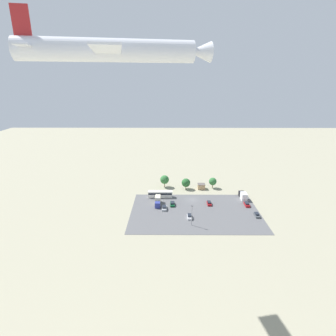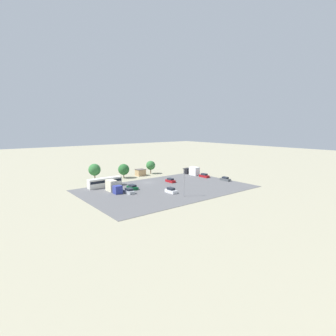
{
  "view_description": "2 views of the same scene",
  "coord_description": "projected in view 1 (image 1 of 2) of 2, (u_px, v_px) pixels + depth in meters",
  "views": [
    {
      "loc": [
        10.85,
        111.59,
        52.87
      ],
      "look_at": [
        11.34,
        34.24,
        27.19
      ],
      "focal_mm": 28.0,
      "sensor_mm": 36.0,
      "label": 1
    },
    {
      "loc": [
        52.08,
        78.46,
        20.31
      ],
      "look_at": [
        1.02,
        13.45,
        7.22
      ],
      "focal_mm": 28.0,
      "sensor_mm": 36.0,
      "label": 2
    }
  ],
  "objects": [
    {
      "name": "ground_plane",
      "position": [
        193.0,
        200.0,
        122.5
      ],
      "size": [
        400.0,
        400.0,
        0.0
      ],
      "primitive_type": "plane",
      "color": "gray"
    },
    {
      "name": "parking_lot_surface",
      "position": [
        195.0,
        212.0,
        111.41
      ],
      "size": [
        54.4,
        35.35,
        0.08
      ],
      "color": "#565659",
      "rests_on": "ground"
    },
    {
      "name": "shed_building",
      "position": [
        201.0,
        186.0,
        134.91
      ],
      "size": [
        3.84,
        3.37,
        2.71
      ],
      "color": "tan",
      "rests_on": "ground"
    },
    {
      "name": "bus",
      "position": [
        160.0,
        194.0,
        124.96
      ],
      "size": [
        11.55,
        2.58,
        3.11
      ],
      "rotation": [
        0.0,
        0.0,
        1.57
      ],
      "color": "silver",
      "rests_on": "ground"
    },
    {
      "name": "parked_car_0",
      "position": [
        164.0,
        208.0,
        113.4
      ],
      "size": [
        1.99,
        4.38,
        1.53
      ],
      "color": "#ADB2B7",
      "rests_on": "ground"
    },
    {
      "name": "parked_car_1",
      "position": [
        247.0,
        204.0,
        116.67
      ],
      "size": [
        1.83,
        4.41,
        1.55
      ],
      "color": "maroon",
      "rests_on": "ground"
    },
    {
      "name": "parked_car_2",
      "position": [
        172.0,
        204.0,
        117.15
      ],
      "size": [
        1.96,
        4.54,
        1.48
      ],
      "rotation": [
        0.0,
        0.0,
        3.14
      ],
      "color": "#0C4723",
      "rests_on": "ground"
    },
    {
      "name": "parked_car_3",
      "position": [
        189.0,
        217.0,
        106.04
      ],
      "size": [
        1.81,
        4.09,
        1.64
      ],
      "color": "silver",
      "rests_on": "ground"
    },
    {
      "name": "parked_car_4",
      "position": [
        209.0,
        203.0,
        117.79
      ],
      "size": [
        1.77,
        4.11,
        1.47
      ],
      "rotation": [
        0.0,
        0.0,
        3.14
      ],
      "color": "maroon",
      "rests_on": "ground"
    },
    {
      "name": "parked_car_5",
      "position": [
        257.0,
        215.0,
        107.49
      ],
      "size": [
        1.71,
        4.06,
        1.46
      ],
      "color": "#4C5156",
      "rests_on": "ground"
    },
    {
      "name": "parked_truck_0",
      "position": [
        243.0,
        196.0,
        123.18
      ],
      "size": [
        2.49,
        7.48,
        3.43
      ],
      "rotation": [
        0.0,
        0.0,
        3.14
      ],
      "color": "black",
      "rests_on": "ground"
    },
    {
      "name": "parked_truck_1",
      "position": [
        158.0,
        201.0,
        117.6
      ],
      "size": [
        2.32,
        7.38,
        3.5
      ],
      "color": "navy",
      "rests_on": "ground"
    },
    {
      "name": "tree_near_shed",
      "position": [
        165.0,
        180.0,
        136.47
      ],
      "size": [
        4.58,
        4.58,
        6.4
      ],
      "color": "brown",
      "rests_on": "ground"
    },
    {
      "name": "tree_apron_mid",
      "position": [
        213.0,
        181.0,
        135.22
      ],
      "size": [
        3.97,
        3.97,
        5.65
      ],
      "color": "brown",
      "rests_on": "ground"
    },
    {
      "name": "tree_apron_far",
      "position": [
        186.0,
        183.0,
        134.11
      ],
      "size": [
        4.44,
        4.44,
        5.66
      ],
      "color": "brown",
      "rests_on": "ground"
    },
    {
      "name": "light_pole_lot_centre",
      "position": [
        192.0,
        215.0,
        99.56
      ],
      "size": [
        0.9,
        0.28,
        8.33
      ],
      "color": "gray",
      "rests_on": "ground"
    },
    {
      "name": "airplane",
      "position": [
        117.0,
        50.0,
        50.56
      ],
      "size": [
        37.55,
        30.74,
        9.37
      ],
      "rotation": [
        0.0,
        0.0,
        1.75
      ],
      "color": "white"
    }
  ]
}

